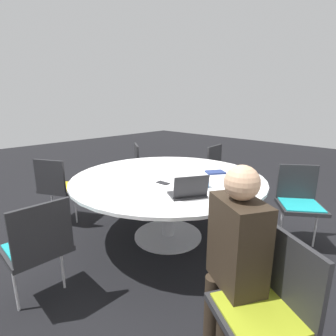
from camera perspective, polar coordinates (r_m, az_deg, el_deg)
ground_plane at (r=3.23m, az=0.00°, el=-14.57°), size 16.00×16.00×0.00m
conference_table at (r=2.97m, az=0.00°, el=-3.76°), size 2.13×2.13×0.74m
chair_0 at (r=1.65m, az=21.23°, el=-25.57°), size 0.58×0.59×0.88m
chair_1 at (r=3.21m, az=26.68°, el=-5.92°), size 0.60×0.60×0.88m
chair_2 at (r=4.21m, az=11.52°, el=-0.03°), size 0.48×0.46×0.88m
chair_3 at (r=4.35m, az=-5.12°, el=0.68°), size 0.59×0.60×0.88m
chair_4 at (r=3.62m, az=-22.82°, el=-3.32°), size 0.57×0.58×0.88m
chair_5 at (r=2.26m, az=-26.42°, el=-14.42°), size 0.45×0.43×0.88m
person_0 at (r=1.66m, az=14.32°, el=-16.67°), size 0.37×0.42×1.23m
laptop at (r=2.32m, az=4.51°, el=-5.08°), size 0.39×0.37×0.21m
spiral_notebook at (r=3.13m, az=10.25°, el=-0.91°), size 0.26×0.24×0.02m
coffee_cup at (r=2.60m, az=8.07°, el=-3.25°), size 0.08×0.08×0.09m
cell_phone at (r=2.71m, az=-1.09°, el=-3.26°), size 0.07×0.14×0.01m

